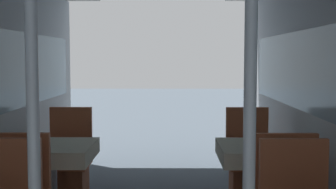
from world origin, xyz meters
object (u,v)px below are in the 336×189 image
at_px(support_pole_left_0, 34,137).
at_px(support_pole_right_0, 249,137).
at_px(chair_right_far_1, 249,178).
at_px(dining_table_right_1, 262,157).
at_px(chair_left_far_1, 68,177).
at_px(dining_table_left_1, 50,157).

xyz_separation_m(support_pole_left_0, support_pole_right_0, (0.92, 0.00, 0.00)).
distance_m(support_pole_right_0, chair_right_far_1, 2.51).
xyz_separation_m(support_pole_right_0, dining_table_right_1, (0.39, 1.74, -0.46)).
bearing_deg(chair_left_far_1, support_pole_right_0, 119.13).
distance_m(support_pole_left_0, dining_table_right_1, 2.22).
distance_m(dining_table_left_1, chair_right_far_1, 1.84).
distance_m(support_pole_left_0, support_pole_right_0, 0.92).
bearing_deg(support_pole_left_0, dining_table_left_1, 102.69).
bearing_deg(dining_table_right_1, support_pole_right_0, -102.69).
distance_m(dining_table_left_1, chair_left_far_1, 0.69).
bearing_deg(dining_table_left_1, dining_table_right_1, 0.00).
height_order(support_pole_left_0, support_pole_right_0, same).
bearing_deg(chair_left_far_1, support_pole_left_0, 99.45).
distance_m(dining_table_left_1, support_pole_right_0, 2.22).
bearing_deg(dining_table_right_1, dining_table_left_1, 180.00).
relative_size(support_pole_right_0, dining_table_right_1, 3.01).
bearing_deg(dining_table_left_1, chair_right_far_1, 19.84).
bearing_deg(dining_table_left_1, support_pole_right_0, -52.98).
distance_m(support_pole_left_0, chair_left_far_1, 2.51).
distance_m(support_pole_left_0, dining_table_left_1, 1.84).
bearing_deg(chair_left_far_1, dining_table_left_1, 90.00).
distance_m(chair_left_far_1, support_pole_right_0, 2.80).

